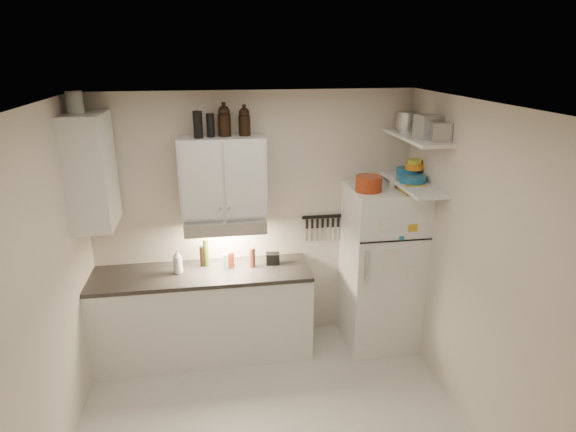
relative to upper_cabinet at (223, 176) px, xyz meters
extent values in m
cube|color=white|center=(0.30, -1.33, 0.78)|extent=(3.20, 3.00, 0.02)
cube|color=beige|center=(0.30, 0.18, -0.53)|extent=(3.20, 0.02, 2.60)
cube|color=beige|center=(-1.31, -1.33, -0.53)|extent=(0.02, 3.00, 2.60)
cube|color=beige|center=(1.91, -1.33, -0.53)|extent=(0.02, 3.00, 2.60)
cube|color=white|center=(-0.25, -0.14, -1.39)|extent=(2.10, 0.60, 0.88)
cube|color=#2D2A27|center=(-0.25, -0.14, -0.93)|extent=(2.10, 0.62, 0.04)
cube|color=white|center=(0.00, 0.00, 0.00)|extent=(0.80, 0.33, 0.75)
cube|color=white|center=(-1.14, -0.14, 0.12)|extent=(0.33, 0.55, 1.00)
cube|color=silver|center=(0.00, -0.06, -0.44)|extent=(0.76, 0.46, 0.12)
cube|color=white|center=(1.55, -0.18, -0.98)|extent=(0.70, 0.68, 1.70)
cube|color=white|center=(1.75, -0.31, 0.38)|extent=(0.30, 0.95, 0.03)
cube|color=white|center=(1.75, -0.31, -0.07)|extent=(0.30, 0.95, 0.03)
cube|color=black|center=(1.00, 0.15, -0.51)|extent=(0.42, 0.02, 0.03)
cylinder|color=maroon|center=(1.34, -0.27, -0.05)|extent=(0.32, 0.32, 0.14)
cube|color=gold|center=(1.73, -0.34, -0.09)|extent=(0.19, 0.24, 0.08)
cylinder|color=silver|center=(1.60, -0.19, -0.07)|extent=(0.08, 0.08, 0.10)
cylinder|color=silver|center=(1.80, 0.02, 0.48)|extent=(0.31, 0.31, 0.17)
cube|color=#AAAAAD|center=(1.79, -0.45, 0.49)|extent=(0.23, 0.21, 0.20)
cube|color=#AAAAAD|center=(1.83, -0.60, 0.47)|extent=(0.19, 0.19, 0.16)
cylinder|color=#1C669A|center=(1.79, -0.09, -0.01)|extent=(0.22, 0.22, 0.09)
cylinder|color=orange|center=(1.83, -0.15, 0.06)|extent=(0.17, 0.17, 0.05)
cylinder|color=gold|center=(1.83, -0.15, 0.11)|extent=(0.13, 0.13, 0.04)
cylinder|color=#1C669A|center=(1.75, -0.30, -0.02)|extent=(0.28, 0.28, 0.06)
cylinder|color=black|center=(-0.09, -0.01, 0.48)|extent=(0.09, 0.09, 0.21)
cylinder|color=black|center=(-0.20, -0.05, 0.50)|extent=(0.10, 0.10, 0.24)
cylinder|color=silver|center=(-1.19, -0.14, 0.72)|extent=(0.15, 0.15, 0.18)
imported|color=white|center=(-0.47, -0.13, -0.77)|extent=(0.13, 0.14, 0.27)
cylinder|color=brown|center=(0.25, -0.09, -0.81)|extent=(0.07, 0.07, 0.20)
cylinder|color=#405C17|center=(-0.20, 0.00, -0.77)|extent=(0.06, 0.06, 0.28)
cylinder|color=black|center=(-0.24, 0.00, -0.80)|extent=(0.04, 0.04, 0.21)
cylinder|color=silver|center=(-0.01, -0.09, -0.83)|extent=(0.06, 0.06, 0.15)
cylinder|color=maroon|center=(0.03, -0.06, -0.83)|extent=(0.10, 0.10, 0.16)
cube|color=black|center=(0.46, -0.06, -0.85)|extent=(0.14, 0.11, 0.11)
camera|label=1|loc=(-0.08, -4.43, 1.12)|focal=30.00mm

